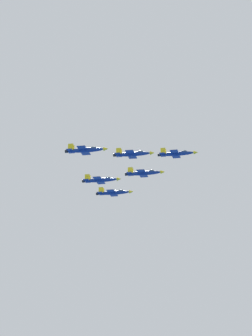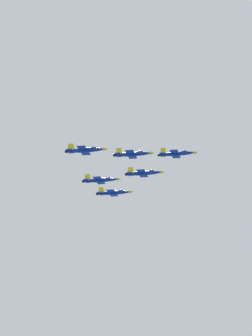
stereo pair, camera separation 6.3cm
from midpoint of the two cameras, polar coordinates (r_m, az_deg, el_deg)
jet_lead at (r=267.11m, az=3.80°, el=1.08°), size 12.88×8.85×2.96m
jet_left_wingman at (r=278.75m, az=1.35°, el=-0.37°), size 13.43×9.19×3.09m
jet_right_wingman at (r=257.18m, az=0.52°, el=1.05°), size 12.91×8.70×2.95m
jet_left_outer at (r=290.81m, az=-0.89°, el=-1.83°), size 13.16×9.09×3.03m
jet_right_outer at (r=248.66m, az=-3.00°, el=1.35°), size 13.18×8.88×3.01m
jet_slot_rear at (r=268.79m, az=-1.87°, el=-0.88°), size 12.82×8.75×2.95m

